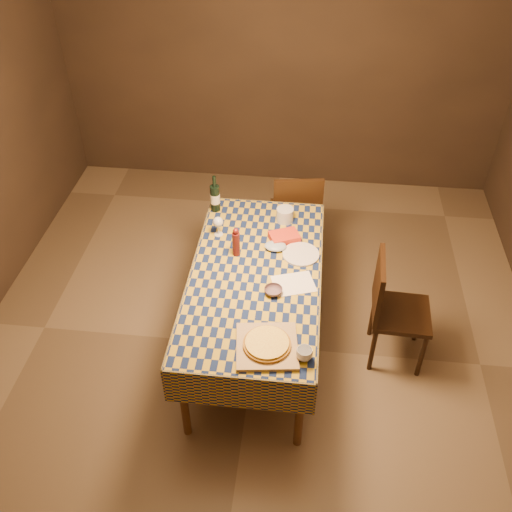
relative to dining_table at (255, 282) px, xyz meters
name	(u,v)px	position (x,y,z in m)	size (l,w,h in m)	color
room	(255,208)	(0.00, 0.00, 0.66)	(5.00, 5.10, 2.70)	brown
dining_table	(255,282)	(0.00, 0.00, 0.00)	(0.94, 1.84, 0.77)	brown
cutting_board	(267,346)	(0.15, -0.67, 0.09)	(0.38, 0.38, 0.02)	#A17F4B
pizza	(267,343)	(0.15, -0.67, 0.11)	(0.39, 0.39, 0.03)	#946018
pepper_mill	(236,242)	(-0.16, 0.21, 0.19)	(0.07, 0.07, 0.24)	#4D1211
bowl	(273,291)	(0.14, -0.18, 0.10)	(0.13, 0.13, 0.04)	#5F4750
wine_glass	(218,223)	(-0.33, 0.43, 0.19)	(0.09, 0.09, 0.16)	silver
wine_bottle	(215,198)	(-0.41, 0.75, 0.20)	(0.10, 0.10, 0.32)	black
deli_tub	(285,215)	(0.16, 0.66, 0.13)	(0.14, 0.14, 0.11)	silver
takeout_container	(284,237)	(0.18, 0.42, 0.10)	(0.22, 0.15, 0.05)	red
white_plate	(301,254)	(0.31, 0.25, 0.08)	(0.27, 0.27, 0.02)	silver
tumbler	(304,354)	(0.38, -0.73, 0.12)	(0.10, 0.10, 0.08)	white
flour_patch	(294,284)	(0.28, -0.07, 0.08)	(0.29, 0.22, 0.00)	white
flour_bag	(275,246)	(0.12, 0.30, 0.10)	(0.17, 0.13, 0.05)	#99ACC4
chair_far	(296,212)	(0.24, 1.14, -0.17)	(0.48, 0.48, 0.93)	black
chair_right	(391,305)	(1.00, 0.04, -0.17)	(0.45, 0.44, 0.93)	black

